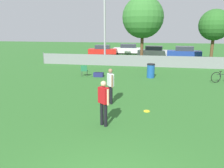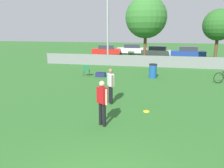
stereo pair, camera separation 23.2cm
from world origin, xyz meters
TOP-DOWN VIEW (x-y plane):
  - fence_backline at (0.00, 18.00)m, footprint 21.61×0.07m
  - light_pole at (-4.29, 18.99)m, footprint 0.90×0.36m
  - tree_near_pole at (-0.51, 19.83)m, footprint 4.20×4.20m
  - tree_far_right at (6.74, 21.35)m, footprint 3.16×3.16m
  - player_defender_red at (-0.93, 3.98)m, footprint 0.46×0.40m
  - player_receiver_white at (-1.18, 6.52)m, footprint 0.39×0.47m
  - frisbee_disc at (0.60, 5.76)m, footprint 0.28×0.28m
  - folding_chair_sideline at (-4.46, 12.48)m, footprint 0.54×0.55m
  - trash_bin at (0.61, 12.95)m, footprint 0.59×0.59m
  - gear_bag_sideline at (-3.32, 12.50)m, footprint 0.74×0.41m
  - parked_car_red at (-6.50, 27.26)m, footprint 4.13×2.23m
  - parked_car_white at (-3.05, 29.32)m, footprint 4.47×1.93m
  - parked_car_silver at (0.75, 26.44)m, footprint 4.34×2.15m
  - parked_car_blue at (4.55, 25.99)m, footprint 4.33×2.16m

SIDE VIEW (x-z plane):
  - frisbee_disc at x=0.60m, z-range 0.00..0.03m
  - gear_bag_sideline at x=-3.32m, z-range -0.01..0.35m
  - folding_chair_sideline at x=-4.46m, z-range 0.06..0.93m
  - trash_bin at x=0.61m, z-range 0.00..1.06m
  - fence_backline at x=0.00m, z-range -0.05..1.16m
  - parked_car_red at x=-6.50m, z-range -0.03..1.40m
  - parked_car_silver at x=0.75m, z-range -0.02..1.42m
  - parked_car_blue at x=4.55m, z-range -0.04..1.45m
  - parked_car_white at x=-3.05m, z-range -0.03..1.45m
  - player_defender_red at x=-0.93m, z-range 0.13..1.86m
  - player_receiver_white at x=-1.18m, z-range 0.13..1.86m
  - tree_far_right at x=6.74m, z-range 1.19..6.78m
  - tree_near_pole at x=-0.51m, z-range 1.31..8.16m
  - light_pole at x=-4.29m, z-range 0.76..9.44m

